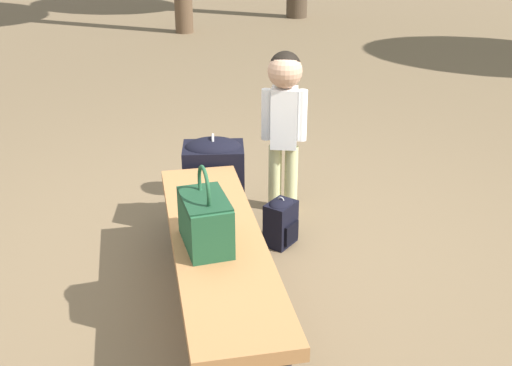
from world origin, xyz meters
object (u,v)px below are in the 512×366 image
object	(u,v)px
handbag	(205,219)
backpack_small	(281,221)
child_standing	(284,107)
park_bench	(218,249)
backpack_large	(214,181)

from	to	relation	value
handbag	backpack_small	size ratio (longest dim) A/B	1.24
child_standing	park_bench	bearing A→B (deg)	165.88
backpack_small	backpack_large	bearing A→B (deg)	62.59
park_bench	child_standing	bearing A→B (deg)	-14.12
park_bench	child_standing	world-z (taller)	child_standing
backpack_small	park_bench	bearing A→B (deg)	158.99
child_standing	backpack_small	distance (m)	0.69
park_bench	handbag	bearing A→B (deg)	142.69
park_bench	handbag	world-z (taller)	handbag
backpack_large	backpack_small	size ratio (longest dim) A/B	1.99
backpack_small	child_standing	bearing A→B (deg)	-1.68
park_bench	backpack_small	xyz separation A→B (m)	(0.74, -0.29, -0.24)
handbag	backpack_small	xyz separation A→B (m)	(0.80, -0.33, -0.43)
backpack_large	park_bench	bearing A→B (deg)	-173.40
child_standing	backpack_small	size ratio (longest dim) A/B	3.40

